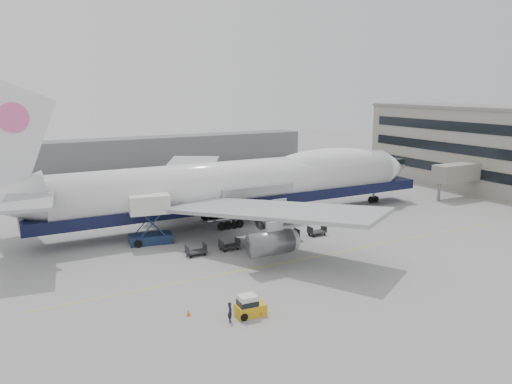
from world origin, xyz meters
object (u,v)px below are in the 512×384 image
baggage_tug (249,307)px  ground_worker (230,312)px  catering_truck (150,216)px  airliner (244,183)px

baggage_tug → ground_worker: 1.90m
catering_truck → baggage_tug: catering_truck is taller
baggage_tug → ground_worker: bearing=-169.8°
baggage_tug → ground_worker: (-1.89, -0.21, 0.03)m
catering_truck → airliner: bearing=23.9°
airliner → baggage_tug: bearing=-116.3°
catering_truck → baggage_tug: (1.44, -23.74, -2.62)m
airliner → catering_truck: (-15.16, -3.98, -2.17)m
catering_truck → baggage_tug: size_ratio=2.32×
airliner → catering_truck: bearing=-165.3°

